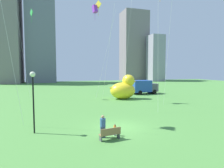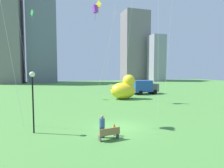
% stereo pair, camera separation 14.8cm
% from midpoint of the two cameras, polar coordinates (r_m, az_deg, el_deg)
% --- Properties ---
extents(ground_plane, '(140.00, 140.00, 0.00)m').
position_cam_midpoint_polar(ground_plane, '(16.84, 1.87, -13.06)').
color(ground_plane, '#4A853B').
extents(park_bench, '(1.61, 0.68, 0.90)m').
position_cam_midpoint_polar(park_bench, '(13.92, -0.87, -14.78)').
color(park_bench, olive).
rests_on(park_bench, ground).
extents(person_adult, '(0.41, 0.41, 1.68)m').
position_cam_midpoint_polar(person_adult, '(14.28, -3.10, -12.37)').
color(person_adult, '#38476B').
rests_on(person_adult, ground).
extents(person_child, '(0.22, 0.22, 0.89)m').
position_cam_midpoint_polar(person_child, '(14.77, 0.59, -13.56)').
color(person_child, silver).
rests_on(person_child, ground).
extents(giant_inflatable_duck, '(5.09, 3.26, 4.22)m').
position_cam_midpoint_polar(giant_inflatable_duck, '(32.62, 3.44, -1.39)').
color(giant_inflatable_duck, yellow).
rests_on(giant_inflatable_duck, ground).
extents(lamppost, '(0.42, 0.42, 4.89)m').
position_cam_midpoint_polar(lamppost, '(15.98, -23.05, -1.35)').
color(lamppost, black).
rests_on(lamppost, ground).
extents(box_truck, '(5.97, 3.00, 2.85)m').
position_cam_midpoint_polar(box_truck, '(39.88, 9.39, -0.92)').
color(box_truck, '#264CA5').
rests_on(box_truck, ground).
extents(city_skyline, '(67.92, 18.29, 40.73)m').
position_cam_midpoint_polar(city_skyline, '(82.55, -12.91, 13.28)').
color(city_skyline, gray).
rests_on(city_skyline, ground).
extents(kite_green, '(2.71, 3.00, 15.51)m').
position_cam_midpoint_polar(kite_green, '(36.97, -23.56, 18.06)').
color(kite_green, silver).
rests_on(kite_green, ground).
extents(kite_yellow, '(2.66, 3.43, 15.63)m').
position_cam_midpoint_polar(kite_yellow, '(31.11, -3.99, 21.35)').
color(kite_yellow, silver).
rests_on(kite_yellow, ground).
extents(kite_purple, '(3.60, 3.89, 14.91)m').
position_cam_midpoint_polar(kite_purple, '(31.02, -5.30, 21.46)').
color(kite_purple, silver).
rests_on(kite_purple, ground).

